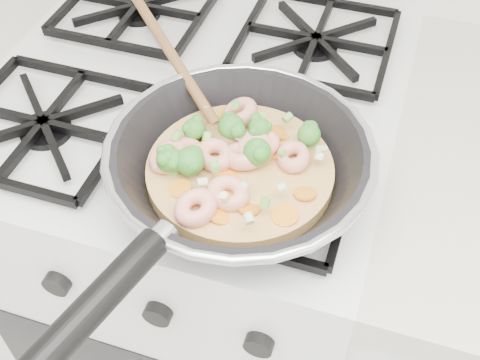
% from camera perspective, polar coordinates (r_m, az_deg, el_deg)
% --- Properties ---
extents(stove, '(0.60, 0.60, 0.92)m').
position_cam_1_polar(stove, '(1.22, -3.42, -7.62)').
color(stove, white).
rests_on(stove, ground).
extents(skillet, '(0.41, 0.58, 0.09)m').
position_cam_1_polar(skillet, '(0.69, -0.44, 1.46)').
color(skillet, black).
rests_on(skillet, stove).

